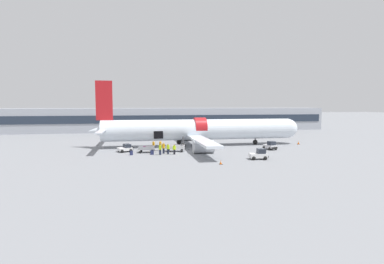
% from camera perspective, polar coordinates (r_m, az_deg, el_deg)
% --- Properties ---
extents(ground_plane, '(500.00, 500.00, 0.00)m').
position_cam_1_polar(ground_plane, '(51.25, -0.16, -3.75)').
color(ground_plane, gray).
extents(terminal_strip, '(100.11, 10.46, 6.97)m').
position_cam_1_polar(terminal_strip, '(93.37, -4.96, 2.41)').
color(terminal_strip, '#9EA3AD').
rests_on(terminal_strip, ground_plane).
extents(airplane, '(41.27, 34.46, 12.35)m').
position_cam_1_polar(airplane, '(58.05, 1.00, 0.39)').
color(airplane, silver).
rests_on(airplane, ground_plane).
extents(baggage_tug_lead, '(2.20, 2.76, 1.53)m').
position_cam_1_polar(baggage_tug_lead, '(55.35, 14.70, -2.59)').
color(baggage_tug_lead, silver).
rests_on(baggage_tug_lead, ground_plane).
extents(baggage_tug_mid, '(2.74, 2.05, 1.58)m').
position_cam_1_polar(baggage_tug_mid, '(45.09, 12.65, -4.25)').
color(baggage_tug_mid, white).
rests_on(baggage_tug_mid, ground_plane).
extents(baggage_tug_rear, '(2.78, 2.60, 1.32)m').
position_cam_1_polar(baggage_tug_rear, '(52.23, -12.55, -3.07)').
color(baggage_tug_rear, white).
rests_on(baggage_tug_rear, ground_plane).
extents(baggage_cart_loading, '(3.61, 2.25, 1.08)m').
position_cam_1_polar(baggage_cart_loading, '(50.76, -8.63, -3.29)').
color(baggage_cart_loading, '#999BA0').
rests_on(baggage_cart_loading, ground_plane).
extents(baggage_cart_queued, '(4.28, 2.51, 1.07)m').
position_cam_1_polar(baggage_cart_queued, '(51.38, -3.04, -3.12)').
color(baggage_cart_queued, silver).
rests_on(baggage_cart_queued, ground_plane).
extents(ground_crew_loader_a, '(0.45, 0.64, 1.85)m').
position_cam_1_polar(ground_crew_loader_a, '(49.42, -5.44, -2.97)').
color(ground_crew_loader_a, '#1E2338').
rests_on(ground_crew_loader_a, ground_plane).
extents(ground_crew_loader_b, '(0.48, 0.61, 1.75)m').
position_cam_1_polar(ground_crew_loader_b, '(52.73, -7.33, -2.53)').
color(ground_crew_loader_b, '#1E2338').
rests_on(ground_crew_loader_b, ground_plane).
extents(ground_crew_driver, '(0.56, 0.56, 1.74)m').
position_cam_1_polar(ground_crew_driver, '(48.66, -4.58, -3.16)').
color(ground_crew_driver, '#1E2338').
rests_on(ground_crew_driver, ground_plane).
extents(ground_crew_supervisor, '(0.57, 0.50, 1.66)m').
position_cam_1_polar(ground_crew_supervisor, '(48.35, -3.39, -3.25)').
color(ground_crew_supervisor, black).
rests_on(ground_crew_supervisor, ground_plane).
extents(ground_crew_helper, '(0.51, 0.64, 1.83)m').
position_cam_1_polar(ground_crew_helper, '(52.32, -6.06, -2.54)').
color(ground_crew_helper, '#1E2338').
rests_on(ground_crew_helper, ground_plane).
extents(ground_crew_marshal, '(0.56, 0.58, 1.79)m').
position_cam_1_polar(ground_crew_marshal, '(48.07, -6.09, -3.25)').
color(ground_crew_marshal, '#1E2338').
rests_on(ground_crew_marshal, ground_plane).
extents(suitcase_on_tarmac_upright, '(0.55, 0.28, 0.82)m').
position_cam_1_polar(suitcase_on_tarmac_upright, '(48.43, -7.61, -3.90)').
color(suitcase_on_tarmac_upright, '#1E2347').
rests_on(suitcase_on_tarmac_upright, ground_plane).
extents(suitcase_on_tarmac_spare, '(0.52, 0.44, 0.83)m').
position_cam_1_polar(suitcase_on_tarmac_spare, '(48.60, -11.48, -3.92)').
color(suitcase_on_tarmac_spare, '#1E2347').
rests_on(suitcase_on_tarmac_spare, ground_plane).
extents(safety_cone_nose, '(0.57, 0.57, 0.67)m').
position_cam_1_polar(safety_cone_nose, '(64.47, 19.61, -1.93)').
color(safety_cone_nose, black).
rests_on(safety_cone_nose, ground_plane).
extents(safety_cone_engine_left, '(0.44, 0.44, 0.58)m').
position_cam_1_polar(safety_cone_engine_left, '(40.57, 5.50, -5.77)').
color(safety_cone_engine_left, black).
rests_on(safety_cone_engine_left, ground_plane).
extents(safety_cone_wingtip, '(0.55, 0.55, 0.61)m').
position_cam_1_polar(safety_cone_wingtip, '(50.54, 3.27, -3.57)').
color(safety_cone_wingtip, black).
rests_on(safety_cone_wingtip, ground_plane).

